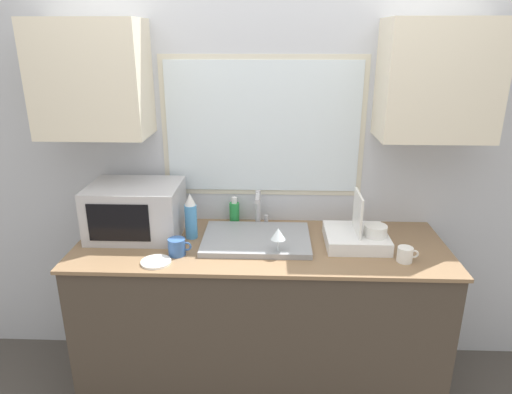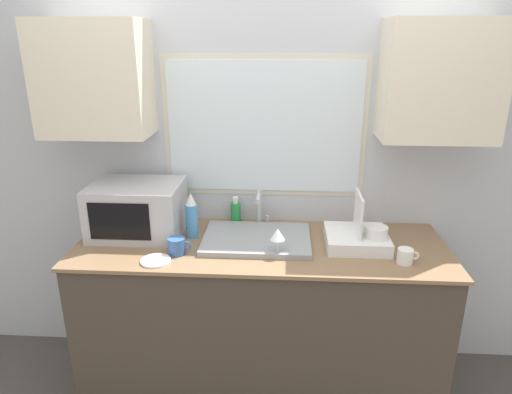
# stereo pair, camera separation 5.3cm
# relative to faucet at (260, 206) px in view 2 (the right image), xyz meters

# --- Properties ---
(countertop) EXTENTS (2.01, 0.71, 0.93)m
(countertop) POSITION_rel_faucet_xyz_m (0.02, -0.24, -0.59)
(countertop) COLOR #42382D
(countertop) RESTS_ON ground_plane
(wall_back) EXTENTS (6.00, 0.38, 2.60)m
(wall_back) POSITION_rel_faucet_xyz_m (0.02, 0.09, 0.34)
(wall_back) COLOR silver
(wall_back) RESTS_ON ground_plane
(sink_basin) EXTENTS (0.58, 0.42, 0.03)m
(sink_basin) POSITION_rel_faucet_xyz_m (-0.00, -0.22, -0.11)
(sink_basin) COLOR gray
(sink_basin) RESTS_ON countertop
(faucet) EXTENTS (0.08, 0.16, 0.21)m
(faucet) POSITION_rel_faucet_xyz_m (0.00, 0.00, 0.00)
(faucet) COLOR #B7B7BC
(faucet) RESTS_ON countertop
(microwave) EXTENTS (0.50, 0.38, 0.29)m
(microwave) POSITION_rel_faucet_xyz_m (-0.68, -0.15, 0.02)
(microwave) COLOR #B2B2B7
(microwave) RESTS_ON countertop
(dish_rack) EXTENTS (0.33, 0.32, 0.29)m
(dish_rack) POSITION_rel_faucet_xyz_m (0.54, -0.23, -0.07)
(dish_rack) COLOR white
(dish_rack) RESTS_ON countertop
(spray_bottle) EXTENTS (0.07, 0.07, 0.26)m
(spray_bottle) POSITION_rel_faucet_xyz_m (-0.37, -0.18, 0.00)
(spray_bottle) COLOR #4C99D8
(spray_bottle) RESTS_ON countertop
(soap_bottle) EXTENTS (0.06, 0.06, 0.17)m
(soap_bottle) POSITION_rel_faucet_xyz_m (-0.15, 0.04, -0.05)
(soap_bottle) COLOR #268C3F
(soap_bottle) RESTS_ON countertop
(mug_near_sink) EXTENTS (0.12, 0.09, 0.09)m
(mug_near_sink) POSITION_rel_faucet_xyz_m (-0.41, -0.40, -0.08)
(mug_near_sink) COLOR #335999
(mug_near_sink) RESTS_ON countertop
(wine_glass) EXTENTS (0.08, 0.08, 0.16)m
(wine_glass) POSITION_rel_faucet_xyz_m (0.11, -0.39, -0.01)
(wine_glass) COLOR silver
(wine_glass) RESTS_ON countertop
(mug_by_rack) EXTENTS (0.11, 0.08, 0.08)m
(mug_by_rack) POSITION_rel_faucet_xyz_m (0.75, -0.43, -0.09)
(mug_by_rack) COLOR white
(mug_by_rack) RESTS_ON countertop
(small_plate) EXTENTS (0.15, 0.15, 0.01)m
(small_plate) POSITION_rel_faucet_xyz_m (-0.50, -0.49, -0.12)
(small_plate) COLOR white
(small_plate) RESTS_ON countertop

